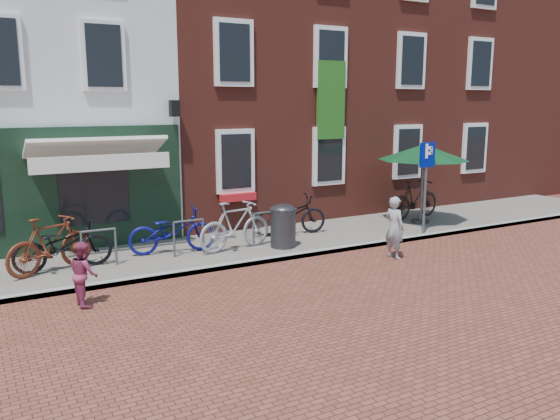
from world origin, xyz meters
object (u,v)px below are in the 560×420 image
litter_bin (283,223)px  bicycle_1 (50,244)px  boy (84,274)px  parking_sign (426,172)px  bicycle_5 (415,199)px  bicycle_0 (63,245)px  parasol (424,149)px  bicycle_2 (172,231)px  woman (394,228)px  bicycle_4 (290,215)px  bicycle_3 (235,226)px

litter_bin → bicycle_1: (-5.19, 0.55, 0.00)m
boy → parking_sign: bearing=-88.7°
bicycle_1 → bicycle_5: 10.35m
bicycle_0 → parking_sign: bearing=-99.5°
litter_bin → parasol: parasol is taller
bicycle_2 → parasol: bearing=-83.5°
bicycle_5 → parasol: bearing=146.9°
woman → bicycle_4: size_ratio=0.72×
litter_bin → bicycle_1: 5.21m
woman → bicycle_5: bearing=-57.1°
parasol → bicycle_2: parasol is taller
parasol → bicycle_4: parasol is taller
parking_sign → bicycle_5: parking_sign is taller
bicycle_1 → woman: bearing=-132.8°
bicycle_0 → bicycle_5: bicycle_5 is taller
bicycle_4 → bicycle_5: size_ratio=1.03×
boy → bicycle_3: bearing=-68.9°
boy → bicycle_5: bearing=-80.5°
parking_sign → bicycle_2: 6.75m
bicycle_0 → bicycle_4: size_ratio=1.00×
bicycle_3 → bicycle_4: bearing=-78.0°
woman → bicycle_3: 3.70m
bicycle_1 → bicycle_4: bearing=-109.7°
litter_bin → bicycle_4: litter_bin is taller
boy → bicycle_0: size_ratio=0.58×
parking_sign → bicycle_1: parking_sign is taller
boy → bicycle_5: 10.39m
bicycle_0 → bicycle_3: 3.83m
bicycle_2 → bicycle_5: bearing=-79.3°
parking_sign → boy: 9.05m
parking_sign → bicycle_4: bearing=153.6°
woman → boy: size_ratio=1.25×
parasol → boy: bearing=-168.2°
woman → boy: 6.83m
bicycle_4 → parasol: bearing=-88.1°
bicycle_3 → boy: bearing=107.3°
parasol → woman: 4.05m
boy → bicycle_2: same height
woman → parking_sign: bearing=-67.6°
boy → bicycle_5: bicycle_5 is taller
litter_bin → woman: size_ratio=0.78×
parking_sign → bicycle_1: 9.32m
bicycle_0 → bicycle_5: 10.10m
parking_sign → parasol: bearing=50.5°
bicycle_2 → bicycle_4: 3.31m
litter_bin → parking_sign: parking_sign is taller
litter_bin → woman: bearing=-43.5°
bicycle_1 → bicycle_5: same height
parking_sign → woman: 2.65m
boy → litter_bin: bearing=-77.6°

